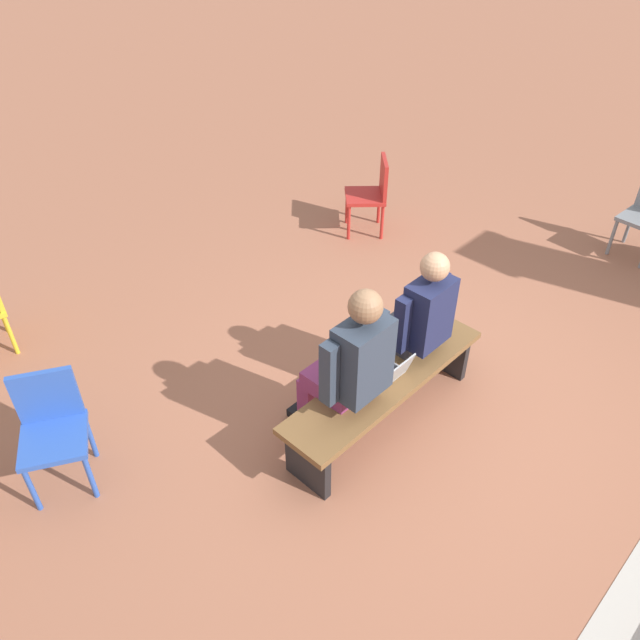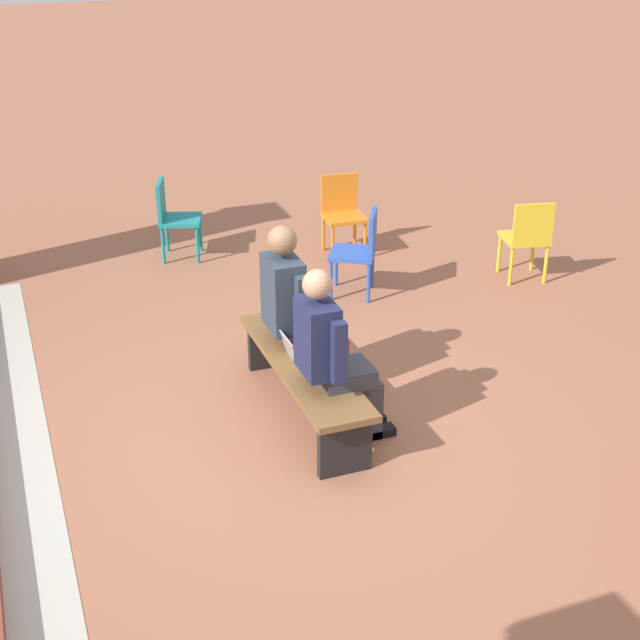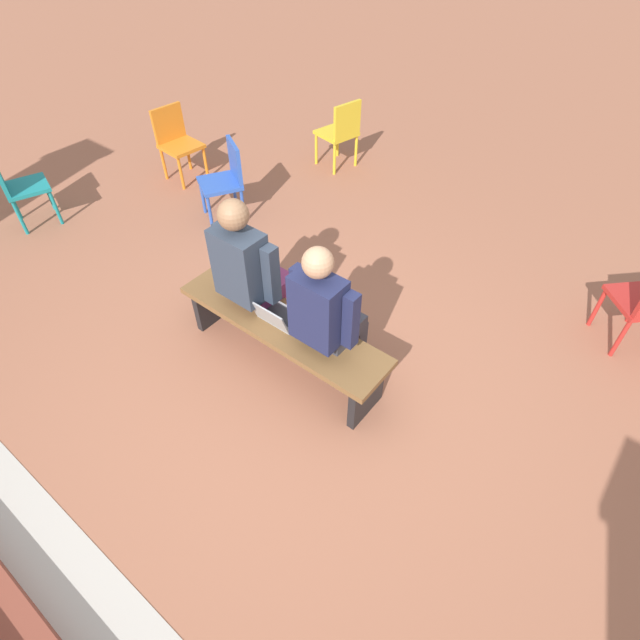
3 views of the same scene
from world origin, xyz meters
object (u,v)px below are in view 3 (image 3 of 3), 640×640
at_px(person_adult, 252,271).
at_px(laptop, 278,316).
at_px(bench, 282,330).
at_px(plastic_chair_by_pillar, 16,184).
at_px(plastic_chair_near_bench_right, 176,139).
at_px(plastic_chair_foreground, 226,177).
at_px(person_student, 327,314).
at_px(plastic_chair_mid_courtyard, 341,130).

relative_size(person_adult, laptop, 4.32).
relative_size(bench, person_adult, 1.30).
bearing_deg(plastic_chair_by_pillar, plastic_chair_near_bench_right, -105.79).
bearing_deg(person_adult, laptop, 165.26).
xyz_separation_m(person_adult, plastic_chair_near_bench_right, (2.68, -1.45, -0.25)).
relative_size(bench, plastic_chair_foreground, 2.14).
height_order(person_adult, laptop, person_adult).
xyz_separation_m(person_student, plastic_chair_near_bench_right, (3.40, -1.46, -0.23)).
relative_size(laptop, plastic_chair_mid_courtyard, 0.38).
distance_m(person_student, plastic_chair_foreground, 2.58).
xyz_separation_m(bench, person_student, (-0.39, -0.07, 0.35)).
xyz_separation_m(plastic_chair_by_pillar, plastic_chair_foreground, (-1.61, -1.46, 0.00)).
distance_m(person_adult, plastic_chair_foreground, 1.98).
bearing_deg(plastic_chair_mid_courtyard, plastic_chair_foreground, 81.18).
height_order(bench, plastic_chair_by_pillar, plastic_chair_by_pillar).
bearing_deg(person_student, plastic_chair_foreground, -27.61).
bearing_deg(plastic_chair_near_bench_right, plastic_chair_by_pillar, 74.21).
bearing_deg(plastic_chair_mid_courtyard, laptop, 118.60).
xyz_separation_m(person_student, plastic_chair_by_pillar, (3.89, 0.27, -0.23)).
distance_m(plastic_chair_foreground, plastic_chair_near_bench_right, 1.15).
relative_size(laptop, plastic_chair_foreground, 0.38).
bearing_deg(plastic_chair_mid_courtyard, bench, 118.98).
distance_m(bench, plastic_chair_by_pillar, 3.51).
distance_m(plastic_chair_by_pillar, plastic_chair_foreground, 2.17).
relative_size(plastic_chair_by_pillar, plastic_chair_near_bench_right, 1.00).
height_order(plastic_chair_mid_courtyard, plastic_chair_near_bench_right, same).
height_order(person_adult, plastic_chair_foreground, person_adult).
bearing_deg(person_adult, person_student, 179.71).
height_order(plastic_chair_by_pillar, plastic_chair_mid_courtyard, same).
bearing_deg(plastic_chair_by_pillar, laptop, -176.90).
distance_m(bench, person_adult, 0.51).
relative_size(person_adult, plastic_chair_foreground, 1.65).
distance_m(bench, plastic_chair_foreground, 2.27).
bearing_deg(plastic_chair_foreground, bench, 146.35).
xyz_separation_m(plastic_chair_by_pillar, plastic_chair_mid_courtyard, (-1.87, -3.14, 0.00)).
height_order(laptop, plastic_chair_mid_courtyard, plastic_chair_mid_courtyard).
height_order(plastic_chair_by_pillar, plastic_chair_near_bench_right, same).
bearing_deg(laptop, person_adult, -14.74).
relative_size(person_adult, plastic_chair_mid_courtyard, 1.65).
relative_size(bench, laptop, 5.63).
xyz_separation_m(person_student, person_adult, (0.72, -0.00, 0.03)).
distance_m(laptop, plastic_chair_foreground, 2.26).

